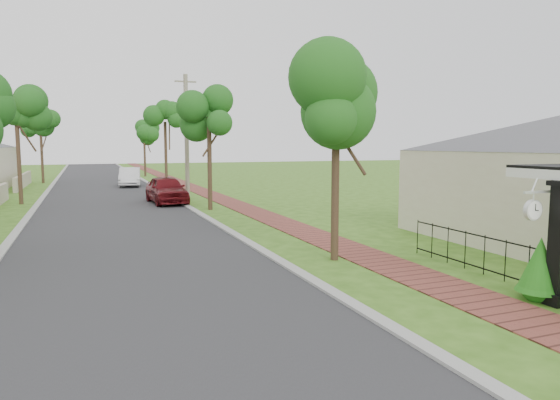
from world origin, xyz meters
TOP-DOWN VIEW (x-y plane):
  - ground at (0.00, 0.00)m, footprint 160.00×160.00m
  - road at (-3.00, 20.00)m, footprint 7.00×120.00m
  - kerb_right at (0.65, 20.00)m, footprint 0.30×120.00m
  - kerb_left at (-6.65, 20.00)m, footprint 0.30×120.00m
  - sidewalk at (3.25, 20.00)m, footprint 1.50×120.00m
  - porch_post at (4.55, -1.00)m, footprint 0.48×0.48m
  - picket_fence at (4.90, -0.00)m, footprint 0.03×8.02m
  - street_trees at (-2.87, 26.84)m, footprint 10.70×37.65m
  - parked_car_red at (-0.10, 19.49)m, footprint 2.03×4.50m
  - parked_car_white at (-1.00, 31.92)m, footprint 1.98×4.47m
  - near_tree at (2.20, 4.13)m, footprint 2.06×2.06m
  - utility_pole at (1.16, 20.00)m, footprint 1.20×0.24m
  - station_clock at (4.06, -0.77)m, footprint 0.70×0.13m

SIDE VIEW (x-z plane):
  - ground at x=0.00m, z-range 0.00..0.00m
  - road at x=-3.00m, z-range -0.01..0.01m
  - kerb_right at x=0.65m, z-range -0.05..0.05m
  - kerb_left at x=-6.65m, z-range -0.05..0.05m
  - sidewalk at x=3.25m, z-range -0.01..0.01m
  - picket_fence at x=4.90m, z-range 0.03..1.03m
  - parked_car_white at x=-1.00m, z-range 0.00..1.43m
  - parked_car_red at x=-0.10m, z-range 0.00..1.50m
  - porch_post at x=4.55m, z-range -0.14..2.38m
  - station_clock at x=4.06m, z-range 1.65..2.25m
  - utility_pole at x=1.16m, z-range 0.06..7.14m
  - near_tree at x=2.20m, z-range 1.56..6.84m
  - street_trees at x=-2.87m, z-range 1.59..7.48m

